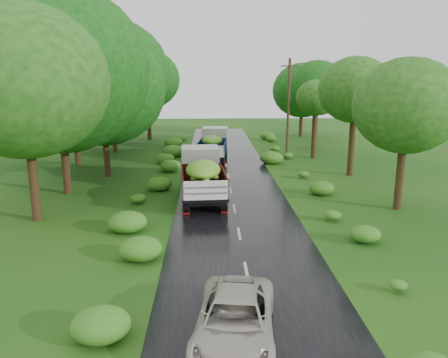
{
  "coord_description": "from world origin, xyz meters",
  "views": [
    {
      "loc": [
        -1.38,
        -15.33,
        7.3
      ],
      "look_at": [
        -0.57,
        8.06,
        1.7
      ],
      "focal_mm": 35.0,
      "sensor_mm": 36.0,
      "label": 1
    }
  ],
  "objects_px": {
    "car": "(235,320)",
    "utility_pole": "(288,109)",
    "truck_near": "(202,173)",
    "truck_far": "(213,143)"
  },
  "relations": [
    {
      "from": "truck_near",
      "to": "utility_pole",
      "type": "xyz_separation_m",
      "value": [
        7.31,
        12.46,
        2.85
      ]
    },
    {
      "from": "truck_far",
      "to": "utility_pole",
      "type": "height_order",
      "value": "utility_pole"
    },
    {
      "from": "car",
      "to": "utility_pole",
      "type": "height_order",
      "value": "utility_pole"
    },
    {
      "from": "truck_near",
      "to": "utility_pole",
      "type": "height_order",
      "value": "utility_pole"
    },
    {
      "from": "truck_far",
      "to": "car",
      "type": "distance_m",
      "value": 26.62
    },
    {
      "from": "truck_far",
      "to": "car",
      "type": "height_order",
      "value": "truck_far"
    },
    {
      "from": "car",
      "to": "utility_pole",
      "type": "relative_size",
      "value": 0.55
    },
    {
      "from": "truck_near",
      "to": "truck_far",
      "type": "height_order",
      "value": "truck_near"
    },
    {
      "from": "car",
      "to": "utility_pole",
      "type": "xyz_separation_m",
      "value": [
        6.19,
        27.01,
        3.79
      ]
    },
    {
      "from": "car",
      "to": "truck_far",
      "type": "bearing_deg",
      "value": 97.93
    }
  ]
}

